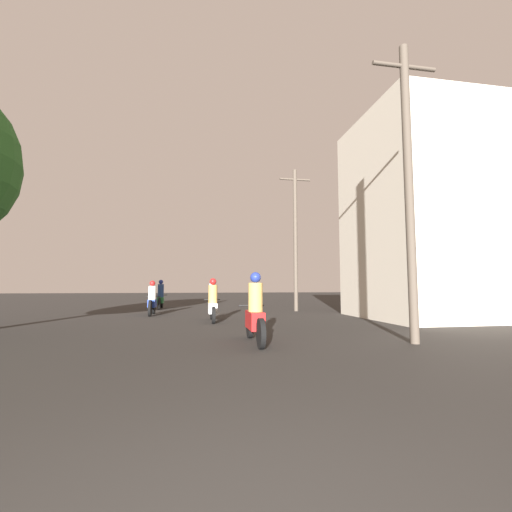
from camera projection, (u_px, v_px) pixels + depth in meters
The scene contains 8 objects.
motorcycle_red at pixel (255, 315), 7.62m from camera, with size 0.60×2.09×1.57m.
motorcycle_white at pixel (213, 304), 12.20m from camera, with size 0.60×2.05×1.53m.
motorcycle_blue at pixel (152, 301), 14.78m from camera, with size 0.60×1.97×1.49m.
motorcycle_green at pixel (161, 297), 18.68m from camera, with size 0.60×2.12×1.59m.
motorcycle_yellow at pixel (211, 295), 24.11m from camera, with size 0.60×2.07×1.45m.
building_right_near at pixel (432, 217), 13.69m from camera, with size 5.63×5.17×8.04m.
utility_pole_near at pixel (409, 182), 7.82m from camera, with size 1.60×0.20×6.93m.
utility_pole_far at pixel (295, 236), 17.38m from camera, with size 1.60×0.20×7.23m.
Camera 1 is at (-0.20, -1.18, 1.28)m, focal length 24.00 mm.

